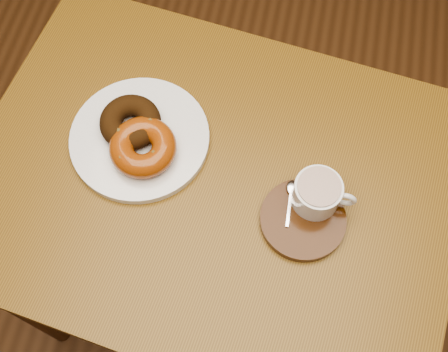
% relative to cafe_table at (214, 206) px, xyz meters
% --- Properties ---
extents(ground, '(6.00, 6.00, 0.00)m').
position_rel_cafe_table_xyz_m(ground, '(-0.28, -0.03, -0.69)').
color(ground, brown).
rests_on(ground, ground).
extents(cafe_table, '(0.95, 0.77, 0.82)m').
position_rel_cafe_table_xyz_m(cafe_table, '(0.00, 0.00, 0.00)').
color(cafe_table, brown).
rests_on(cafe_table, ground).
extents(donut_plate, '(0.26, 0.26, 0.02)m').
position_rel_cafe_table_xyz_m(donut_plate, '(-0.15, 0.05, 0.14)').
color(donut_plate, white).
rests_on(donut_plate, cafe_table).
extents(donut_cinnamon, '(0.13, 0.13, 0.04)m').
position_rel_cafe_table_xyz_m(donut_cinnamon, '(-0.16, 0.06, 0.17)').
color(donut_cinnamon, black).
rests_on(donut_cinnamon, donut_plate).
extents(donut_caramel, '(0.13, 0.13, 0.04)m').
position_rel_cafe_table_xyz_m(donut_caramel, '(-0.13, 0.02, 0.17)').
color(donut_caramel, '#92410F').
rests_on(donut_caramel, donut_plate).
extents(saucer, '(0.17, 0.17, 0.02)m').
position_rel_cafe_table_xyz_m(saucer, '(0.17, -0.05, 0.14)').
color(saucer, '#361A07').
rests_on(saucer, cafe_table).
extents(coffee_cup, '(0.11, 0.08, 0.06)m').
position_rel_cafe_table_xyz_m(coffee_cup, '(0.18, -0.01, 0.18)').
color(coffee_cup, white).
rests_on(coffee_cup, saucer).
extents(teaspoon, '(0.02, 0.09, 0.01)m').
position_rel_cafe_table_xyz_m(teaspoon, '(0.14, -0.00, 0.15)').
color(teaspoon, silver).
rests_on(teaspoon, saucer).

